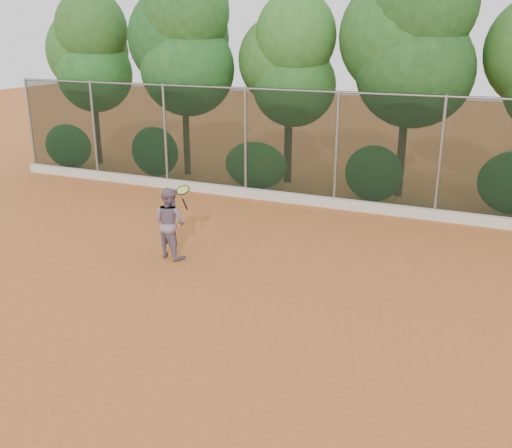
% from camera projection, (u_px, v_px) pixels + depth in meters
% --- Properties ---
extents(ground, '(80.00, 80.00, 0.00)m').
position_uv_depth(ground, '(236.00, 297.00, 11.56)').
color(ground, '#BC642C').
rests_on(ground, ground).
extents(concrete_curb, '(24.00, 0.20, 0.30)m').
position_uv_depth(concrete_curb, '(332.00, 203.00, 17.44)').
color(concrete_curb, silver).
rests_on(concrete_curb, ground).
extents(tennis_player, '(0.95, 0.82, 1.70)m').
position_uv_depth(tennis_player, '(170.00, 223.00, 13.38)').
color(tennis_player, slate).
rests_on(tennis_player, ground).
extents(chainlink_fence, '(24.09, 0.09, 3.50)m').
position_uv_depth(chainlink_fence, '(336.00, 146.00, 17.05)').
color(chainlink_fence, black).
rests_on(chainlink_fence, ground).
extents(foliage_backdrop, '(23.70, 3.63, 7.55)m').
position_uv_depth(foliage_backdrop, '(341.00, 56.00, 18.17)').
color(foliage_backdrop, '#432C1A').
rests_on(foliage_backdrop, ground).
extents(tennis_racket, '(0.35, 0.32, 0.60)m').
position_uv_depth(tennis_racket, '(183.00, 192.00, 12.97)').
color(tennis_racket, black).
rests_on(tennis_racket, ground).
extents(tennis_ball_in_flight, '(0.07, 0.07, 0.07)m').
position_uv_depth(tennis_ball_in_flight, '(109.00, 177.00, 13.54)').
color(tennis_ball_in_flight, yellow).
rests_on(tennis_ball_in_flight, ground).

